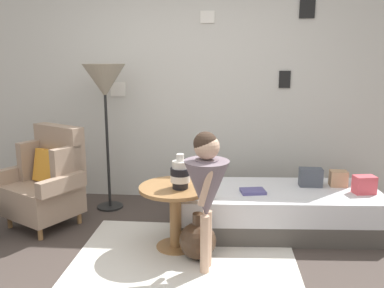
% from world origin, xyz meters
% --- Properties ---
extents(ground_plane, '(12.00, 12.00, 0.00)m').
position_xyz_m(ground_plane, '(0.00, 0.00, 0.00)').
color(ground_plane, '#423833').
extents(gallery_wall, '(4.80, 0.12, 2.60)m').
position_xyz_m(gallery_wall, '(0.00, 1.95, 1.30)').
color(gallery_wall, beige).
rests_on(gallery_wall, ground).
extents(rug, '(1.81, 1.31, 0.01)m').
position_xyz_m(rug, '(0.14, 0.44, 0.01)').
color(rug, silver).
rests_on(rug, ground).
extents(armchair, '(0.90, 0.83, 0.97)m').
position_xyz_m(armchair, '(-1.27, 1.01, 0.44)').
color(armchair, '#9E7042').
rests_on(armchair, ground).
extents(daybed, '(1.94, 0.91, 0.40)m').
position_xyz_m(daybed, '(0.96, 1.05, 0.20)').
color(daybed, '#4C4742').
rests_on(daybed, ground).
extents(pillow_head, '(0.21, 0.15, 0.16)m').
position_xyz_m(pillow_head, '(1.73, 1.02, 0.48)').
color(pillow_head, '#D64C56').
rests_on(pillow_head, daybed).
extents(pillow_mid, '(0.16, 0.12, 0.15)m').
position_xyz_m(pillow_mid, '(1.55, 1.22, 0.48)').
color(pillow_mid, tan).
rests_on(pillow_mid, daybed).
extents(pillow_back, '(0.22, 0.12, 0.18)m').
position_xyz_m(pillow_back, '(1.28, 1.19, 0.49)').
color(pillow_back, '#474C56').
rests_on(pillow_back, daybed).
extents(side_table, '(0.61, 0.61, 0.56)m').
position_xyz_m(side_table, '(0.04, 0.59, 0.41)').
color(side_table, '#9E7042').
rests_on(side_table, ground).
extents(vase_striped, '(0.16, 0.16, 0.29)m').
position_xyz_m(vase_striped, '(0.09, 0.54, 0.68)').
color(vase_striped, black).
rests_on(vase_striped, side_table).
extents(floor_lamp, '(0.44, 0.44, 1.56)m').
position_xyz_m(floor_lamp, '(-0.81, 1.48, 1.35)').
color(floor_lamp, black).
rests_on(floor_lamp, ground).
extents(person_child, '(0.34, 0.34, 1.10)m').
position_xyz_m(person_child, '(0.32, 0.24, 0.70)').
color(person_child, '#D8AD8E').
rests_on(person_child, ground).
extents(book_on_daybed, '(0.25, 0.20, 0.03)m').
position_xyz_m(book_on_daybed, '(0.71, 0.94, 0.42)').
color(book_on_daybed, '#554F8C').
rests_on(book_on_daybed, daybed).
extents(demijohn_near, '(0.31, 0.31, 0.39)m').
position_xyz_m(demijohn_near, '(0.24, 0.42, 0.16)').
color(demijohn_near, '#473323').
rests_on(demijohn_near, ground).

